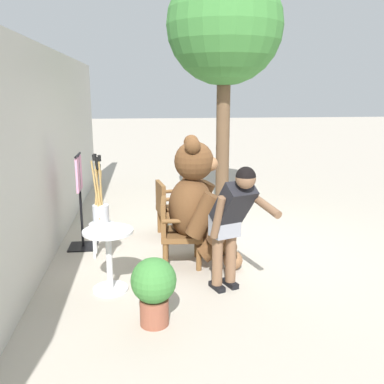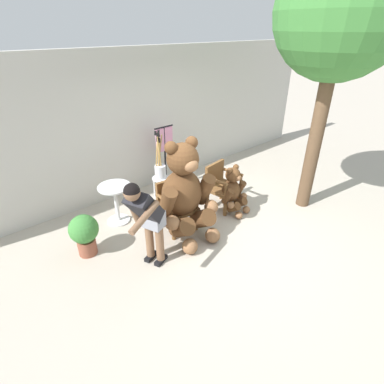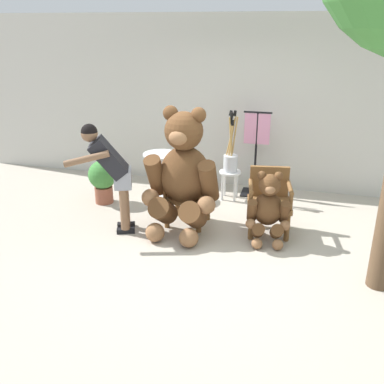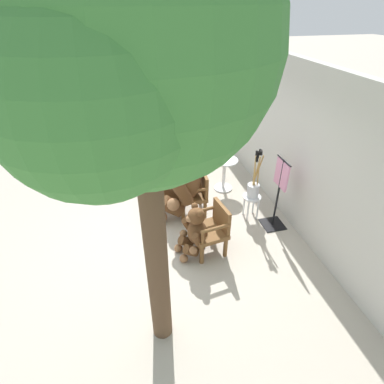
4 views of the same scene
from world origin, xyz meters
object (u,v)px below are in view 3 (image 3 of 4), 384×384
at_px(brush_bucket, 231,158).
at_px(clothing_display_stand, 256,152).
at_px(person_visitor, 111,168).
at_px(potted_plant, 103,179).
at_px(wooden_chair_right, 269,199).
at_px(white_stool, 230,178).
at_px(teddy_bear_small, 268,208).
at_px(wooden_chair_left, 189,191).
at_px(teddy_bear_large, 183,173).
at_px(round_side_table, 161,170).

relative_size(brush_bucket, clothing_display_stand, 0.70).
height_order(person_visitor, potted_plant, person_visitor).
xyz_separation_m(wooden_chair_right, white_stool, (-0.70, 1.00, -0.11)).
height_order(wooden_chair_right, potted_plant, wooden_chair_right).
relative_size(wooden_chair_right, teddy_bear_small, 0.93).
distance_m(wooden_chair_left, wooden_chair_right, 1.10).
relative_size(teddy_bear_large, clothing_display_stand, 1.23).
xyz_separation_m(wooden_chair_left, brush_bucket, (0.40, 1.00, 0.22)).
distance_m(white_stool, brush_bucket, 0.33).
bearing_deg(teddy_bear_small, wooden_chair_right, 93.35).
xyz_separation_m(wooden_chair_left, potted_plant, (-1.48, 0.33, -0.07)).
xyz_separation_m(wooden_chair_left, teddy_bear_small, (1.12, -0.29, -0.01)).
distance_m(wooden_chair_left, teddy_bear_small, 1.15).
bearing_deg(potted_plant, clothing_display_stand, 23.72).
xyz_separation_m(person_visitor, brush_bucket, (1.30, 1.54, -0.21)).
bearing_deg(round_side_table, teddy_bear_large, -58.04).
relative_size(wooden_chair_right, clothing_display_stand, 0.63).
bearing_deg(round_side_table, teddy_bear_small, -31.50).
bearing_deg(teddy_bear_large, wooden_chair_right, 13.70).
bearing_deg(wooden_chair_right, clothing_display_stand, 104.90).
distance_m(wooden_chair_right, teddy_bear_large, 1.20).
distance_m(wooden_chair_left, clothing_display_stand, 1.53).
relative_size(round_side_table, clothing_display_stand, 0.53).
xyz_separation_m(wooden_chair_right, teddy_bear_large, (-1.11, -0.27, 0.36)).
relative_size(person_visitor, white_stool, 3.21).
bearing_deg(teddy_bear_large, teddy_bear_small, -1.01).
distance_m(teddy_bear_large, teddy_bear_small, 1.18).
bearing_deg(white_stool, person_visitor, -130.23).
height_order(teddy_bear_large, clothing_display_stand, teddy_bear_large).
height_order(white_stool, brush_bucket, brush_bucket).
xyz_separation_m(wooden_chair_right, brush_bucket, (-0.70, 1.00, 0.22)).
bearing_deg(person_visitor, brush_bucket, 49.86).
height_order(brush_bucket, clothing_display_stand, brush_bucket).
bearing_deg(wooden_chair_right, potted_plant, 172.60).
height_order(wooden_chair_left, white_stool, wooden_chair_left).
relative_size(white_stool, brush_bucket, 0.48).
distance_m(teddy_bear_large, potted_plant, 1.64).
height_order(person_visitor, white_stool, person_visitor).
bearing_deg(wooden_chair_right, teddy_bear_small, -86.65).
relative_size(wooden_chair_left, potted_plant, 1.26).
relative_size(wooden_chair_left, wooden_chair_right, 1.00).
xyz_separation_m(wooden_chair_right, teddy_bear_small, (0.02, -0.29, -0.01)).
height_order(round_side_table, potted_plant, round_side_table).
xyz_separation_m(teddy_bear_small, white_stool, (-0.72, 1.29, -0.10)).
relative_size(wooden_chair_left, clothing_display_stand, 0.63).
distance_m(teddy_bear_small, potted_plant, 2.67).
relative_size(wooden_chair_left, teddy_bear_large, 0.51).
distance_m(teddy_bear_small, white_stool, 1.48).
distance_m(person_visitor, potted_plant, 1.15).
bearing_deg(teddy_bear_large, person_visitor, -163.53).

